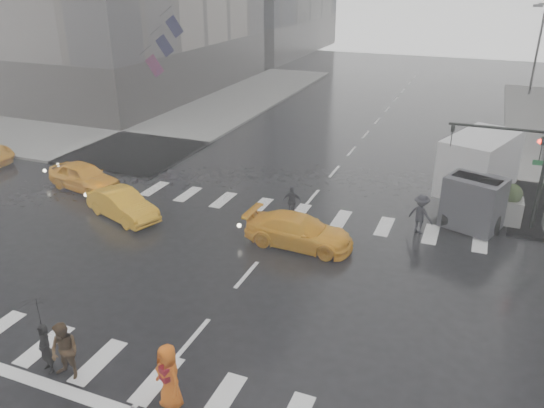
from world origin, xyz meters
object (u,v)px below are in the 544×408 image
at_px(traffic_signal_pole, 519,158).
at_px(pedestrian_orange, 169,376).
at_px(pedestrian_brown, 65,351).
at_px(box_truck, 478,173).
at_px(taxi_front, 84,177).
at_px(taxi_mid, 123,205).

distance_m(traffic_signal_pole, pedestrian_orange, 16.91).
xyz_separation_m(pedestrian_brown, box_truck, (9.85, 16.31, 0.92)).
relative_size(taxi_front, box_truck, 0.66).
height_order(pedestrian_brown, taxi_mid, pedestrian_brown).
xyz_separation_m(pedestrian_orange, box_truck, (6.65, 16.14, 0.86)).
relative_size(pedestrian_brown, taxi_front, 0.42).
xyz_separation_m(traffic_signal_pole, taxi_front, (-20.26, -3.42, -2.50)).
height_order(taxi_front, box_truck, box_truck).
bearing_deg(taxi_front, box_truck, -63.55).
bearing_deg(box_truck, taxi_front, -145.64).
height_order(pedestrian_brown, box_truck, box_truck).
distance_m(taxi_mid, box_truck, 16.44).
height_order(traffic_signal_pole, box_truck, traffic_signal_pole).
xyz_separation_m(traffic_signal_pole, taxi_mid, (-16.30, -5.56, -2.57)).
bearing_deg(pedestrian_brown, pedestrian_orange, 3.53).
height_order(traffic_signal_pole, pedestrian_orange, traffic_signal_pole).
bearing_deg(taxi_mid, traffic_signal_pole, -51.45).
relative_size(traffic_signal_pole, pedestrian_orange, 2.42).
bearing_deg(pedestrian_brown, taxi_front, 128.54).
height_order(traffic_signal_pole, taxi_front, traffic_signal_pole).
xyz_separation_m(pedestrian_brown, taxi_mid, (-4.94, 9.24, -0.22)).
height_order(pedestrian_orange, taxi_front, pedestrian_orange).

